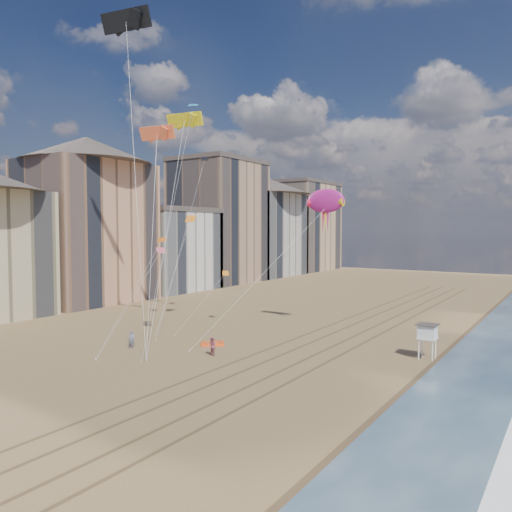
{
  "coord_description": "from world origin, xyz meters",
  "views": [
    {
      "loc": [
        26.0,
        -22.43,
        12.68
      ],
      "look_at": [
        -5.53,
        26.0,
        9.5
      ],
      "focal_mm": 35.0,
      "sensor_mm": 36.0,
      "label": 1
    }
  ],
  "objects_px": {
    "kite_flyer_b": "(212,347)",
    "kite_flyer_a": "(132,340)",
    "grounded_kite": "(212,344)",
    "show_kite": "(326,201)",
    "lifeguard_stand": "(427,332)"
  },
  "relations": [
    {
      "from": "kite_flyer_a",
      "to": "kite_flyer_b",
      "type": "height_order",
      "value": "kite_flyer_b"
    },
    {
      "from": "kite_flyer_a",
      "to": "kite_flyer_b",
      "type": "relative_size",
      "value": 0.99
    },
    {
      "from": "lifeguard_stand",
      "to": "kite_flyer_b",
      "type": "height_order",
      "value": "lifeguard_stand"
    },
    {
      "from": "lifeguard_stand",
      "to": "show_kite",
      "type": "bearing_deg",
      "value": 154.21
    },
    {
      "from": "grounded_kite",
      "to": "kite_flyer_a",
      "type": "relative_size",
      "value": 1.34
    },
    {
      "from": "show_kite",
      "to": "kite_flyer_b",
      "type": "relative_size",
      "value": 12.58
    },
    {
      "from": "lifeguard_stand",
      "to": "kite_flyer_a",
      "type": "distance_m",
      "value": 30.17
    },
    {
      "from": "grounded_kite",
      "to": "show_kite",
      "type": "bearing_deg",
      "value": 23.74
    },
    {
      "from": "grounded_kite",
      "to": "kite_flyer_b",
      "type": "xyz_separation_m",
      "value": [
        2.88,
        -3.75,
        0.81
      ]
    },
    {
      "from": "lifeguard_stand",
      "to": "kite_flyer_a",
      "type": "xyz_separation_m",
      "value": [
        -27.37,
        -12.56,
        -1.73
      ]
    },
    {
      "from": "lifeguard_stand",
      "to": "grounded_kite",
      "type": "xyz_separation_m",
      "value": [
        -21.16,
        -6.67,
        -2.52
      ]
    },
    {
      "from": "show_kite",
      "to": "kite_flyer_a",
      "type": "height_order",
      "value": "show_kite"
    },
    {
      "from": "lifeguard_stand",
      "to": "kite_flyer_b",
      "type": "distance_m",
      "value": 21.11
    },
    {
      "from": "lifeguard_stand",
      "to": "kite_flyer_b",
      "type": "relative_size",
      "value": 1.82
    },
    {
      "from": "kite_flyer_b",
      "to": "kite_flyer_a",
      "type": "bearing_deg",
      "value": -151.23
    }
  ]
}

